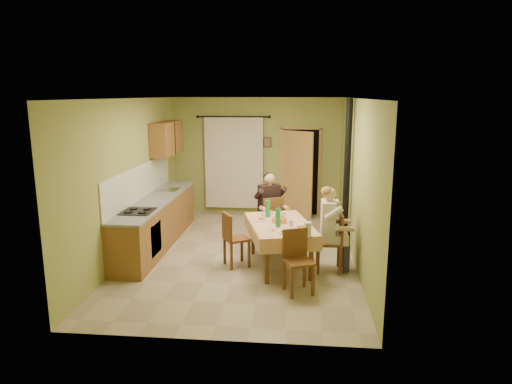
# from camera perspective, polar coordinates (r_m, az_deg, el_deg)

# --- Properties ---
(floor) EXTENTS (4.00, 6.00, 0.01)m
(floor) POSITION_cam_1_polar(r_m,az_deg,el_deg) (8.43, -1.77, -7.77)
(floor) COLOR tan
(floor) RESTS_ON ground
(room_shell) EXTENTS (4.04, 6.04, 2.82)m
(room_shell) POSITION_cam_1_polar(r_m,az_deg,el_deg) (8.00, -1.86, 4.58)
(room_shell) COLOR #96A152
(room_shell) RESTS_ON ground
(kitchen_run) EXTENTS (0.64, 3.64, 1.56)m
(kitchen_run) POSITION_cam_1_polar(r_m,az_deg,el_deg) (9.02, -12.31, -3.51)
(kitchen_run) COLOR brown
(kitchen_run) RESTS_ON ground
(upper_cabinets) EXTENTS (0.35, 1.40, 0.70)m
(upper_cabinets) POSITION_cam_1_polar(r_m,az_deg,el_deg) (10.02, -11.07, 6.64)
(upper_cabinets) COLOR brown
(upper_cabinets) RESTS_ON room_shell
(curtain) EXTENTS (1.70, 0.07, 2.22)m
(curtain) POSITION_cam_1_polar(r_m,az_deg,el_deg) (10.99, -2.78, 3.71)
(curtain) COLOR black
(curtain) RESTS_ON ground
(doorway) EXTENTS (0.96, 0.51, 2.15)m
(doorway) POSITION_cam_1_polar(r_m,az_deg,el_deg) (10.88, 5.40, 2.46)
(doorway) COLOR black
(doorway) RESTS_ON ground
(dining_table) EXTENTS (1.36, 1.81, 0.76)m
(dining_table) POSITION_cam_1_polar(r_m,az_deg,el_deg) (7.75, 3.00, -6.60)
(dining_table) COLOR tan
(dining_table) RESTS_ON ground
(tableware) EXTENTS (0.96, 1.52, 0.33)m
(tableware) POSITION_cam_1_polar(r_m,az_deg,el_deg) (7.53, 3.27, -3.63)
(tableware) COLOR white
(tableware) RESTS_ON dining_table
(chair_far) EXTENTS (0.55, 0.55, 0.97)m
(chair_far) POSITION_cam_1_polar(r_m,az_deg,el_deg) (8.85, 1.75, -4.82)
(chair_far) COLOR brown
(chair_far) RESTS_ON ground
(chair_near) EXTENTS (0.50, 0.50, 0.94)m
(chair_near) POSITION_cam_1_polar(r_m,az_deg,el_deg) (6.82, 5.30, -10.16)
(chair_near) COLOR brown
(chair_near) RESTS_ON ground
(chair_right) EXTENTS (0.42, 0.42, 0.97)m
(chair_right) POSITION_cam_1_polar(r_m,az_deg,el_deg) (7.71, 9.19, -7.58)
(chair_right) COLOR brown
(chair_right) RESTS_ON ground
(chair_left) EXTENTS (0.52, 0.52, 0.93)m
(chair_left) POSITION_cam_1_polar(r_m,az_deg,el_deg) (7.80, -2.53, -7.20)
(chair_left) COLOR brown
(chair_left) RESTS_ON ground
(man_far) EXTENTS (0.65, 0.61, 1.39)m
(man_far) POSITION_cam_1_polar(r_m,az_deg,el_deg) (8.71, 1.74, -1.09)
(man_far) COLOR black
(man_far) RESTS_ON chair_far
(man_right) EXTENTS (0.47, 0.58, 1.39)m
(man_right) POSITION_cam_1_polar(r_m,az_deg,el_deg) (7.53, 9.24, -3.35)
(man_right) COLOR beige
(man_right) RESTS_ON chair_right
(stove_flue) EXTENTS (0.24, 0.24, 2.80)m
(stove_flue) POSITION_cam_1_polar(r_m,az_deg,el_deg) (8.71, 11.19, -0.33)
(stove_flue) COLOR black
(stove_flue) RESTS_ON ground
(picture_back) EXTENTS (0.19, 0.03, 0.23)m
(picture_back) POSITION_cam_1_polar(r_m,az_deg,el_deg) (10.92, 1.43, 6.24)
(picture_back) COLOR black
(picture_back) RESTS_ON room_shell
(picture_right) EXTENTS (0.03, 0.31, 0.21)m
(picture_right) POSITION_cam_1_polar(r_m,az_deg,el_deg) (9.17, 11.47, 5.51)
(picture_right) COLOR brown
(picture_right) RESTS_ON room_shell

